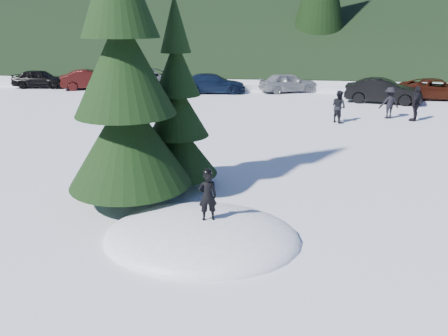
# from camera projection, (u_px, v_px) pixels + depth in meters

# --- Properties ---
(ground) EXTENTS (200.00, 200.00, 0.00)m
(ground) POSITION_uv_depth(u_px,v_px,m) (202.00, 238.00, 9.86)
(ground) COLOR white
(ground) RESTS_ON ground
(snow_mound) EXTENTS (4.48, 3.52, 0.96)m
(snow_mound) POSITION_uv_depth(u_px,v_px,m) (202.00, 238.00, 9.86)
(snow_mound) COLOR white
(snow_mound) RESTS_ON ground
(spruce_tall) EXTENTS (3.20, 3.20, 8.60)m
(spruce_tall) POSITION_uv_depth(u_px,v_px,m) (124.00, 78.00, 10.75)
(spruce_tall) COLOR #311F10
(spruce_tall) RESTS_ON ground
(spruce_short) EXTENTS (2.20, 2.20, 5.37)m
(spruce_short) POSITION_uv_depth(u_px,v_px,m) (178.00, 116.00, 12.34)
(spruce_short) COLOR #311F10
(spruce_short) RESTS_ON ground
(child_skier) EXTENTS (0.47, 0.38, 1.12)m
(child_skier) POSITION_uv_depth(u_px,v_px,m) (208.00, 196.00, 9.50)
(child_skier) COLOR black
(child_skier) RESTS_ON snow_mound
(adult_0) EXTENTS (0.93, 0.95, 1.55)m
(adult_0) POSITION_uv_depth(u_px,v_px,m) (339.00, 107.00, 20.94)
(adult_0) COLOR black
(adult_0) RESTS_ON ground
(adult_1) EXTENTS (0.86, 1.07, 1.70)m
(adult_1) POSITION_uv_depth(u_px,v_px,m) (416.00, 104.00, 21.23)
(adult_1) COLOR black
(adult_1) RESTS_ON ground
(adult_2) EXTENTS (1.13, 0.83, 1.56)m
(adult_2) POSITION_uv_depth(u_px,v_px,m) (389.00, 103.00, 21.83)
(adult_2) COLOR black
(adult_2) RESTS_ON ground
(car_0) EXTENTS (4.02, 1.88, 1.33)m
(car_0) POSITION_uv_depth(u_px,v_px,m) (40.00, 79.00, 32.02)
(car_0) COLOR black
(car_0) RESTS_ON ground
(car_1) EXTENTS (4.40, 3.07, 1.37)m
(car_1) POSITION_uv_depth(u_px,v_px,m) (91.00, 79.00, 31.43)
(car_1) COLOR black
(car_1) RESTS_ON ground
(car_2) EXTENTS (5.57, 2.87, 1.50)m
(car_2) POSITION_uv_depth(u_px,v_px,m) (154.00, 79.00, 31.10)
(car_2) COLOR #4B4E53
(car_2) RESTS_ON ground
(car_3) EXTENTS (4.65, 2.32, 1.30)m
(car_3) POSITION_uv_depth(u_px,v_px,m) (213.00, 83.00, 29.70)
(car_3) COLOR black
(car_3) RESTS_ON ground
(car_4) EXTENTS (4.25, 2.96, 1.34)m
(car_4) POSITION_uv_depth(u_px,v_px,m) (288.00, 82.00, 29.96)
(car_4) COLOR gray
(car_4) RESTS_ON ground
(car_5) EXTENTS (4.60, 2.45, 1.44)m
(car_5) POSITION_uv_depth(u_px,v_px,m) (383.00, 91.00, 26.01)
(car_5) COLOR black
(car_5) RESTS_ON ground
(car_6) EXTENTS (4.66, 2.28, 1.27)m
(car_6) POSITION_uv_depth(u_px,v_px,m) (437.00, 89.00, 27.28)
(car_6) COLOR #37140A
(car_6) RESTS_ON ground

